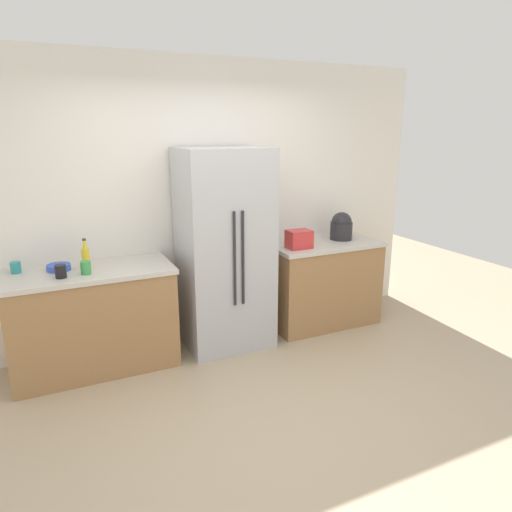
{
  "coord_description": "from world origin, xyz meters",
  "views": [
    {
      "loc": [
        -1.38,
        -2.68,
        2.05
      ],
      "look_at": [
        0.05,
        0.39,
        1.12
      ],
      "focal_mm": 32.23,
      "sensor_mm": 36.0,
      "label": 1
    }
  ],
  "objects_px": {
    "refrigerator": "(225,250)",
    "rice_cooker": "(341,227)",
    "bottle_a": "(86,257)",
    "cup_b": "(16,267)",
    "cup_c": "(61,271)",
    "bowl_a": "(59,267)",
    "cup_a": "(86,268)",
    "toaster": "(299,239)"
  },
  "relations": [
    {
      "from": "bottle_a",
      "to": "cup_a",
      "type": "bearing_deg",
      "value": -96.67
    },
    {
      "from": "rice_cooker",
      "to": "cup_a",
      "type": "distance_m",
      "value": 2.62
    },
    {
      "from": "refrigerator",
      "to": "rice_cooker",
      "type": "relative_size",
      "value": 6.41
    },
    {
      "from": "refrigerator",
      "to": "cup_b",
      "type": "distance_m",
      "value": 1.78
    },
    {
      "from": "cup_c",
      "to": "bowl_a",
      "type": "height_order",
      "value": "cup_c"
    },
    {
      "from": "cup_a",
      "to": "bowl_a",
      "type": "relative_size",
      "value": 0.57
    },
    {
      "from": "cup_b",
      "to": "cup_c",
      "type": "bearing_deg",
      "value": -41.8
    },
    {
      "from": "rice_cooker",
      "to": "bowl_a",
      "type": "height_order",
      "value": "rice_cooker"
    },
    {
      "from": "cup_c",
      "to": "cup_b",
      "type": "bearing_deg",
      "value": 138.2
    },
    {
      "from": "rice_cooker",
      "to": "bowl_a",
      "type": "bearing_deg",
      "value": 178.68
    },
    {
      "from": "rice_cooker",
      "to": "cup_b",
      "type": "bearing_deg",
      "value": 177.55
    },
    {
      "from": "refrigerator",
      "to": "cup_b",
      "type": "bearing_deg",
      "value": 174.18
    },
    {
      "from": "refrigerator",
      "to": "rice_cooker",
      "type": "xyz_separation_m",
      "value": [
        1.36,
        0.05,
        0.1
      ]
    },
    {
      "from": "cup_c",
      "to": "bowl_a",
      "type": "relative_size",
      "value": 0.56
    },
    {
      "from": "toaster",
      "to": "bowl_a",
      "type": "bearing_deg",
      "value": 174.8
    },
    {
      "from": "cup_b",
      "to": "bowl_a",
      "type": "distance_m",
      "value": 0.33
    },
    {
      "from": "refrigerator",
      "to": "toaster",
      "type": "xyz_separation_m",
      "value": [
        0.76,
        -0.09,
        0.05
      ]
    },
    {
      "from": "bottle_a",
      "to": "bowl_a",
      "type": "height_order",
      "value": "bottle_a"
    },
    {
      "from": "bowl_a",
      "to": "rice_cooker",
      "type": "bearing_deg",
      "value": -1.32
    },
    {
      "from": "bottle_a",
      "to": "cup_b",
      "type": "bearing_deg",
      "value": 168.75
    },
    {
      "from": "rice_cooker",
      "to": "cup_a",
      "type": "bearing_deg",
      "value": -176.88
    },
    {
      "from": "rice_cooker",
      "to": "cup_a",
      "type": "height_order",
      "value": "rice_cooker"
    },
    {
      "from": "toaster",
      "to": "refrigerator",
      "type": "bearing_deg",
      "value": 173.24
    },
    {
      "from": "bottle_a",
      "to": "toaster",
      "type": "bearing_deg",
      "value": -4.68
    },
    {
      "from": "refrigerator",
      "to": "cup_c",
      "type": "xyz_separation_m",
      "value": [
        -1.45,
        -0.11,
        0.01
      ]
    },
    {
      "from": "rice_cooker",
      "to": "bowl_a",
      "type": "relative_size",
      "value": 1.55
    },
    {
      "from": "rice_cooker",
      "to": "cup_a",
      "type": "xyz_separation_m",
      "value": [
        -2.62,
        -0.14,
        -0.09
      ]
    },
    {
      "from": "cup_a",
      "to": "cup_b",
      "type": "bearing_deg",
      "value": 152.01
    },
    {
      "from": "cup_c",
      "to": "rice_cooker",
      "type": "bearing_deg",
      "value": 3.27
    },
    {
      "from": "cup_a",
      "to": "cup_b",
      "type": "relative_size",
      "value": 1.14
    },
    {
      "from": "cup_c",
      "to": "bottle_a",
      "type": "bearing_deg",
      "value": 41.54
    },
    {
      "from": "cup_b",
      "to": "cup_c",
      "type": "xyz_separation_m",
      "value": [
        0.33,
        -0.29,
        0.01
      ]
    },
    {
      "from": "cup_a",
      "to": "cup_b",
      "type": "distance_m",
      "value": 0.59
    },
    {
      "from": "cup_b",
      "to": "toaster",
      "type": "bearing_deg",
      "value": -6.1
    },
    {
      "from": "toaster",
      "to": "cup_b",
      "type": "relative_size",
      "value": 2.48
    },
    {
      "from": "rice_cooker",
      "to": "bottle_a",
      "type": "height_order",
      "value": "rice_cooker"
    },
    {
      "from": "bowl_a",
      "to": "toaster",
      "type": "bearing_deg",
      "value": -5.2
    },
    {
      "from": "toaster",
      "to": "cup_a",
      "type": "xyz_separation_m",
      "value": [
        -2.01,
        -0.01,
        -0.04
      ]
    },
    {
      "from": "refrigerator",
      "to": "bottle_a",
      "type": "distance_m",
      "value": 1.24
    },
    {
      "from": "toaster",
      "to": "cup_c",
      "type": "bearing_deg",
      "value": -179.38
    },
    {
      "from": "bottle_a",
      "to": "refrigerator",
      "type": "bearing_deg",
      "value": -3.39
    },
    {
      "from": "toaster",
      "to": "bowl_a",
      "type": "relative_size",
      "value": 1.24
    }
  ]
}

